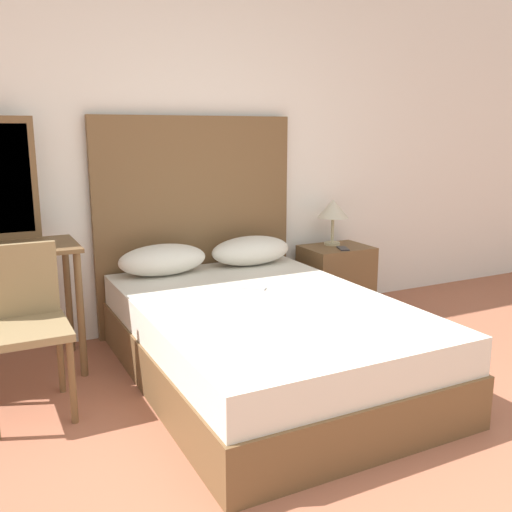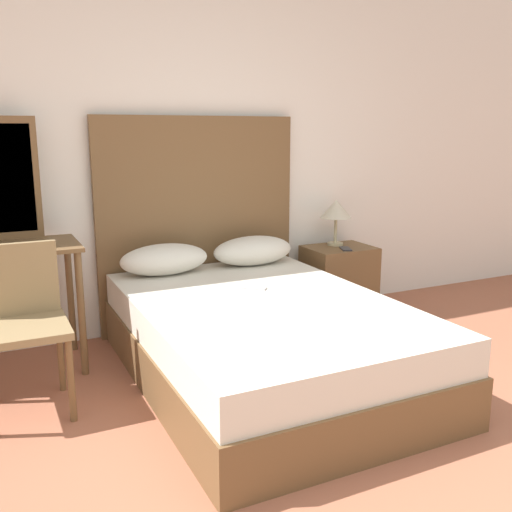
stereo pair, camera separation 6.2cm
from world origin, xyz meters
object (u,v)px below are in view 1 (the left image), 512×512
object	(u,v)px
bed	(264,340)
phone_on_bed	(254,288)
vanity_desk	(4,272)
table_lamp	(333,210)
chair	(23,317)
phone_on_nightstand	(343,248)
nightstand	(336,280)

from	to	relation	value
bed	phone_on_bed	distance (m)	0.37
vanity_desk	phone_on_bed	bearing A→B (deg)	-19.21
table_lamp	chair	bearing A→B (deg)	-164.01
table_lamp	phone_on_nightstand	distance (m)	0.34
bed	phone_on_nightstand	size ratio (longest dim) A/B	12.90
phone_on_nightstand	chair	distance (m)	2.46
phone_on_nightstand	vanity_desk	size ratio (longest dim) A/B	0.19
vanity_desk	chair	size ratio (longest dim) A/B	0.97
bed	chair	xyz separation A→B (m)	(-1.31, 0.24, 0.28)
vanity_desk	bed	bearing A→B (deg)	-29.05
table_lamp	phone_on_bed	bearing A→B (deg)	-147.51
phone_on_nightstand	nightstand	bearing A→B (deg)	83.28
phone_on_nightstand	chair	xyz separation A→B (m)	(-2.40, -0.51, -0.05)
nightstand	vanity_desk	size ratio (longest dim) A/B	0.65
nightstand	table_lamp	xyz separation A→B (m)	(0.01, 0.08, 0.56)
nightstand	chair	xyz separation A→B (m)	(-2.41, -0.61, 0.24)
phone_on_bed	chair	distance (m)	1.37
bed	table_lamp	size ratio (longest dim) A/B	5.75
table_lamp	phone_on_nightstand	xyz separation A→B (m)	(-0.02, -0.18, -0.28)
nightstand	table_lamp	size ratio (longest dim) A/B	1.51
phone_on_nightstand	vanity_desk	world-z (taller)	vanity_desk
nightstand	bed	bearing A→B (deg)	-142.50
nightstand	phone_on_bed	bearing A→B (deg)	-150.53
table_lamp	vanity_desk	world-z (taller)	table_lamp
phone_on_bed	nightstand	xyz separation A→B (m)	(1.04, 0.59, -0.21)
phone_on_bed	table_lamp	world-z (taller)	table_lamp
bed	chair	size ratio (longest dim) A/B	2.41
chair	phone_on_bed	bearing A→B (deg)	0.96
chair	table_lamp	bearing A→B (deg)	15.99
table_lamp	vanity_desk	xyz separation A→B (m)	(-2.47, -0.18, -0.20)
bed	chair	distance (m)	1.36
bed	vanity_desk	size ratio (longest dim) A/B	2.50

